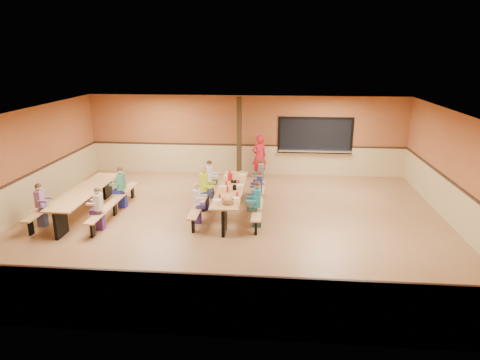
{
  "coord_description": "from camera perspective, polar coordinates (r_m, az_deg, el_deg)",
  "views": [
    {
      "loc": [
        1.18,
        -10.98,
        4.54
      ],
      "look_at": [
        0.19,
        0.27,
        1.15
      ],
      "focal_mm": 32.0,
      "sensor_mm": 36.0,
      "label": 1
    }
  ],
  "objects": [
    {
      "name": "napkin_dispenser",
      "position": [
        12.28,
        -0.72,
        -1.0
      ],
      "size": [
        0.1,
        0.14,
        0.13
      ],
      "primitive_type": "cube",
      "color": "black",
      "rests_on": "cafeteria_table_main"
    },
    {
      "name": "structural_post",
      "position": [
        15.74,
        -0.11,
        5.57
      ],
      "size": [
        0.18,
        0.18,
        3.0
      ],
      "primitive_type": "cube",
      "color": "black",
      "rests_on": "ground"
    },
    {
      "name": "table_paddle",
      "position": [
        12.94,
        -0.84,
        0.26
      ],
      "size": [
        0.16,
        0.16,
        0.56
      ],
      "color": "black",
      "rests_on": "cafeteria_table_main"
    },
    {
      "name": "seated_child_green_sec",
      "position": [
        13.34,
        -15.51,
        -1.01
      ],
      "size": [
        0.38,
        0.31,
        1.24
      ],
      "primitive_type": null,
      "color": "#327351",
      "rests_on": "ground"
    },
    {
      "name": "seated_child_navy_right",
      "position": [
        12.69,
        2.59,
        -1.46
      ],
      "size": [
        0.35,
        0.29,
        1.17
      ],
      "primitive_type": null,
      "color": "navy",
      "rests_on": "ground"
    },
    {
      "name": "cafeteria_table_main",
      "position": [
        12.52,
        -1.24,
        -2.0
      ],
      "size": [
        1.91,
        3.7,
        0.74
      ],
      "color": "#C0854C",
      "rests_on": "ground"
    },
    {
      "name": "condiment_ketchup",
      "position": [
        12.06,
        -1.68,
        -1.25
      ],
      "size": [
        0.06,
        0.06,
        0.17
      ],
      "primitive_type": "cylinder",
      "color": "#B2140F",
      "rests_on": "cafeteria_table_main"
    },
    {
      "name": "punch_pitcher",
      "position": [
        13.17,
        -1.34,
        0.43
      ],
      "size": [
        0.16,
        0.16,
        0.22
      ],
      "primitive_type": "cylinder",
      "color": "red",
      "rests_on": "cafeteria_table_main"
    },
    {
      "name": "kitchen_pass_through",
      "position": [
        16.29,
        9.98,
        5.67
      ],
      "size": [
        2.78,
        0.28,
        1.38
      ],
      "color": "black",
      "rests_on": "ground"
    },
    {
      "name": "place_settings",
      "position": [
        12.43,
        -1.25,
        -0.83
      ],
      "size": [
        0.65,
        3.3,
        0.11
      ],
      "primitive_type": null,
      "color": "beige",
      "rests_on": "cafeteria_table_main"
    },
    {
      "name": "seated_child_grey_left",
      "position": [
        13.8,
        -4.08,
        0.11
      ],
      "size": [
        0.37,
        0.3,
        1.21
      ],
      "primitive_type": null,
      "color": "white",
      "rests_on": "ground"
    },
    {
      "name": "seated_child_white_left",
      "position": [
        11.75,
        -5.75,
        -3.14
      ],
      "size": [
        0.33,
        0.27,
        1.13
      ],
      "primitive_type": null,
      "color": "white",
      "rests_on": "ground"
    },
    {
      "name": "seated_child_purple_sec",
      "position": [
        12.66,
        -25.03,
        -3.09
      ],
      "size": [
        0.36,
        0.29,
        1.19
      ],
      "primitive_type": null,
      "color": "#8A588A",
      "rests_on": "ground"
    },
    {
      "name": "condiment_mustard",
      "position": [
        12.0,
        -2.38,
        -1.34
      ],
      "size": [
        0.06,
        0.06,
        0.17
      ],
      "primitive_type": "cylinder",
      "color": "yellow",
      "rests_on": "cafeteria_table_main"
    },
    {
      "name": "seated_child_teal_right",
      "position": [
        11.46,
        2.31,
        -3.26
      ],
      "size": [
        0.39,
        0.32,
        1.26
      ],
      "primitive_type": null,
      "color": "teal",
      "rests_on": "ground"
    },
    {
      "name": "seated_child_char_right",
      "position": [
        13.75,
        2.8,
        0.12
      ],
      "size": [
        0.38,
        0.31,
        1.24
      ],
      "primitive_type": null,
      "color": "#50545B",
      "rests_on": "ground"
    },
    {
      "name": "cafeteria_table_second",
      "position": [
        13.12,
        -19.81,
        -2.13
      ],
      "size": [
        1.91,
        3.7,
        0.74
      ],
      "color": "#C0854C",
      "rests_on": "ground"
    },
    {
      "name": "room_envelope",
      "position": [
        11.69,
        -1.06,
        -2.52
      ],
      "size": [
        12.04,
        10.04,
        3.02
      ],
      "color": "#97532C",
      "rests_on": "ground"
    },
    {
      "name": "seated_adult_yellow",
      "position": [
        12.78,
        -4.82,
        -1.01
      ],
      "size": [
        0.43,
        0.35,
        1.33
      ],
      "primitive_type": null,
      "color": "#BFD41B",
      "rests_on": "ground"
    },
    {
      "name": "ground",
      "position": [
        11.94,
        -1.04,
        -5.64
      ],
      "size": [
        12.0,
        12.0,
        0.0
      ],
      "primitive_type": "plane",
      "color": "brown",
      "rests_on": "ground"
    },
    {
      "name": "chip_bowl",
      "position": [
        11.15,
        -1.66,
        -2.81
      ],
      "size": [
        0.32,
        0.32,
        0.15
      ],
      "primitive_type": null,
      "color": "#F8A027",
      "rests_on": "cafeteria_table_main"
    },
    {
      "name": "standing_woman",
      "position": [
        15.99,
        2.57,
        3.16
      ],
      "size": [
        0.69,
        0.61,
        1.6
      ],
      "primitive_type": "imported",
      "rotation": [
        0.0,
        0.0,
        3.61
      ],
      "color": "red",
      "rests_on": "ground"
    },
    {
      "name": "seated_child_tan_sec",
      "position": [
        11.86,
        -18.29,
        -3.68
      ],
      "size": [
        0.34,
        0.28,
        1.16
      ],
      "primitive_type": null,
      "color": "beige",
      "rests_on": "ground"
    }
  ]
}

